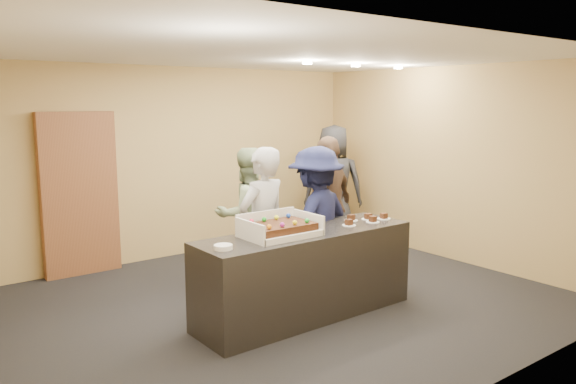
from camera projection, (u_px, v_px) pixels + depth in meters
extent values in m
plane|color=black|center=(278.00, 303.00, 6.25)|extent=(6.00, 6.00, 0.00)
plane|color=white|center=(278.00, 54.00, 5.81)|extent=(6.00, 6.00, 0.00)
cube|color=tan|center=(175.00, 163.00, 8.00)|extent=(6.00, 0.04, 2.70)
cube|color=tan|center=(481.00, 222.00, 4.06)|extent=(6.00, 0.04, 2.70)
cube|color=tan|center=(452.00, 164.00, 7.82)|extent=(0.04, 5.00, 2.70)
cube|color=black|center=(306.00, 274.00, 5.81)|extent=(2.41, 0.72, 0.90)
cube|color=brown|center=(79.00, 194.00, 7.15)|extent=(0.95, 0.15, 2.09)
cube|color=white|center=(280.00, 233.00, 5.54)|extent=(0.72, 0.50, 0.06)
cube|color=white|center=(250.00, 231.00, 5.31)|extent=(0.02, 0.50, 0.20)
cube|color=white|center=(308.00, 222.00, 5.74)|extent=(0.02, 0.50, 0.20)
cube|color=white|center=(266.00, 221.00, 5.72)|extent=(0.72, 0.02, 0.22)
cube|color=black|center=(280.00, 227.00, 5.53)|extent=(0.63, 0.43, 0.07)
sphere|color=#EA1B45|center=(251.00, 221.00, 5.50)|extent=(0.05, 0.05, 0.05)
sphere|color=#199821|center=(264.00, 219.00, 5.59)|extent=(0.05, 0.05, 0.05)
sphere|color=#EBFD1A|center=(276.00, 217.00, 5.68)|extent=(0.05, 0.05, 0.05)
sphere|color=blue|center=(288.00, 216.00, 5.77)|extent=(0.05, 0.05, 0.05)
sphere|color=orange|center=(269.00, 227.00, 5.26)|extent=(0.05, 0.05, 0.05)
sphere|color=#AB24A5|center=(282.00, 225.00, 5.35)|extent=(0.05, 0.05, 0.05)
sphere|color=yellow|center=(295.00, 223.00, 5.44)|extent=(0.05, 0.05, 0.05)
sphere|color=green|center=(307.00, 221.00, 5.53)|extent=(0.05, 0.05, 0.05)
cylinder|color=white|center=(223.00, 247.00, 5.04)|extent=(0.17, 0.17, 0.04)
cylinder|color=white|center=(349.00, 225.00, 6.01)|extent=(0.15, 0.15, 0.01)
cube|color=black|center=(349.00, 222.00, 6.00)|extent=(0.07, 0.06, 0.06)
cylinder|color=white|center=(351.00, 220.00, 6.25)|extent=(0.15, 0.15, 0.01)
cube|color=black|center=(351.00, 217.00, 6.25)|extent=(0.07, 0.06, 0.06)
cylinder|color=white|center=(373.00, 222.00, 6.17)|extent=(0.15, 0.15, 0.01)
cube|color=black|center=(373.00, 219.00, 6.16)|extent=(0.07, 0.06, 0.06)
cylinder|color=white|center=(368.00, 219.00, 6.32)|extent=(0.15, 0.15, 0.01)
cube|color=black|center=(368.00, 216.00, 6.31)|extent=(0.07, 0.06, 0.06)
cylinder|color=white|center=(384.00, 219.00, 6.34)|extent=(0.15, 0.15, 0.01)
cube|color=black|center=(384.00, 216.00, 6.33)|extent=(0.07, 0.06, 0.06)
imported|color=#ACADB1|center=(263.00, 229.00, 5.96)|extent=(0.71, 0.53, 1.75)
imported|color=#8DA278|center=(246.00, 214.00, 6.96)|extent=(0.89, 0.74, 1.66)
imported|color=#15193D|center=(316.00, 222.00, 6.40)|extent=(1.23, 0.89, 1.72)
imported|color=brown|center=(329.00, 205.00, 7.24)|extent=(1.13, 0.79, 1.78)
imported|color=#222327|center=(333.00, 186.00, 8.63)|extent=(1.08, 1.04, 1.87)
cylinder|color=#FFEAC6|center=(307.00, 63.00, 6.69)|extent=(0.12, 0.12, 0.03)
cylinder|color=#FFEAC6|center=(356.00, 65.00, 7.17)|extent=(0.12, 0.12, 0.03)
cylinder|color=#FFEAC6|center=(398.00, 68.00, 7.64)|extent=(0.12, 0.12, 0.03)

